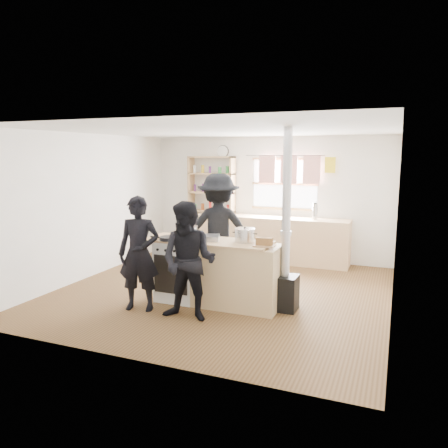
{
  "coord_description": "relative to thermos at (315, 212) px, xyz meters",
  "views": [
    {
      "loc": [
        2.5,
        -6.16,
        2.16
      ],
      "look_at": [
        0.07,
        -0.1,
        1.1
      ],
      "focal_mm": 35.0,
      "sensor_mm": 36.0,
      "label": 1
    }
  ],
  "objects": [
    {
      "name": "cooking_island",
      "position": [
        -0.88,
        -2.77,
        -0.59
      ],
      "size": [
        1.97,
        0.64,
        0.93
      ],
      "color": "white",
      "rests_on": "ground"
    },
    {
      "name": "person_near_left",
      "position": [
        -1.79,
        -3.38,
        -0.26
      ],
      "size": [
        0.65,
        0.51,
        1.59
      ],
      "primitive_type": "imported",
      "rotation": [
        0.0,
        0.0,
        0.25
      ],
      "color": "black",
      "rests_on": "ground"
    },
    {
      "name": "roast_tray",
      "position": [
        -1.01,
        -2.78,
        -0.08
      ],
      "size": [
        0.38,
        0.36,
        0.07
      ],
      "color": "silver",
      "rests_on": "cooking_island"
    },
    {
      "name": "person_near_right",
      "position": [
        -0.98,
        -3.47,
        -0.27
      ],
      "size": [
        0.79,
        0.64,
        1.56
      ],
      "primitive_type": "imported",
      "rotation": [
        0.0,
        0.0,
        0.06
      ],
      "color": "black",
      "rests_on": "ground"
    },
    {
      "name": "person_far",
      "position": [
        -1.26,
        -1.81,
        -0.13
      ],
      "size": [
        1.35,
        1.06,
        1.84
      ],
      "primitive_type": "imported",
      "rotation": [
        0.0,
        0.0,
        3.51
      ],
      "color": "black",
      "rests_on": "ground"
    },
    {
      "name": "stockpot_counter",
      "position": [
        -0.49,
        -2.7,
        -0.03
      ],
      "size": [
        0.29,
        0.29,
        0.22
      ],
      "color": "#B9B9BC",
      "rests_on": "cooking_island"
    },
    {
      "name": "bread_board",
      "position": [
        -0.15,
        -2.89,
        -0.07
      ],
      "size": [
        0.29,
        0.22,
        0.12
      ],
      "color": "tan",
      "rests_on": "cooking_island"
    },
    {
      "name": "flue_heater",
      "position": [
        0.09,
        -2.65,
        -0.4
      ],
      "size": [
        0.35,
        0.35,
        2.5
      ],
      "color": "black",
      "rests_on": "ground"
    },
    {
      "name": "ground",
      "position": [
        -1.02,
        -2.22,
        -1.06
      ],
      "size": [
        5.0,
        5.0,
        0.01
      ],
      "primitive_type": "cube",
      "color": "brown",
      "rests_on": "ground"
    },
    {
      "name": "back_counter",
      "position": [
        -1.02,
        0.0,
        -0.6
      ],
      "size": [
        3.4,
        0.55,
        0.9
      ],
      "primitive_type": "cube",
      "color": "#D6AF81",
      "rests_on": "ground"
    },
    {
      "name": "skillet_greens",
      "position": [
        -1.54,
        -2.98,
        -0.09
      ],
      "size": [
        0.29,
        0.29,
        0.05
      ],
      "color": "black",
      "rests_on": "cooking_island"
    },
    {
      "name": "thermos",
      "position": [
        0.0,
        0.0,
        0.0
      ],
      "size": [
        0.1,
        0.1,
        0.31
      ],
      "primitive_type": "cylinder",
      "color": "silver",
      "rests_on": "back_counter"
    },
    {
      "name": "stockpot_stove",
      "position": [
        -1.37,
        -2.62,
        -0.04
      ],
      "size": [
        0.22,
        0.22,
        0.18
      ],
      "color": "#BBBBBE",
      "rests_on": "cooking_island"
    },
    {
      "name": "shelving_unit",
      "position": [
        -2.22,
        0.12,
        0.46
      ],
      "size": [
        1.0,
        0.28,
        1.2
      ],
      "color": "tan",
      "rests_on": "back_counter"
    }
  ]
}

